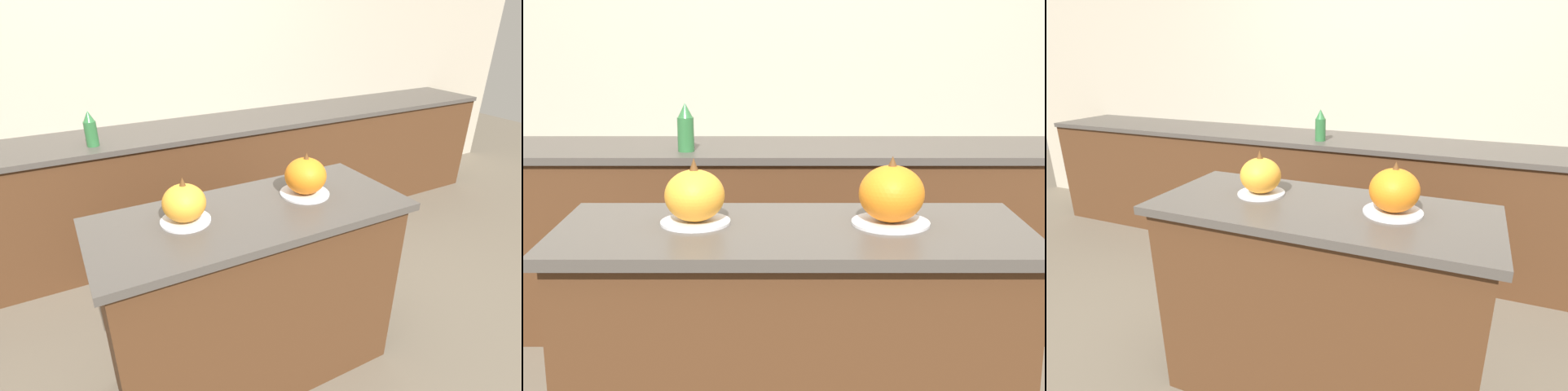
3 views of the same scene
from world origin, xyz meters
The scene contains 7 objects.
ground_plane centered at (0.00, 0.00, 0.00)m, with size 12.00×12.00×0.00m, color #665B4C.
wall_back centered at (0.00, 1.76, 1.25)m, with size 8.00×0.06×2.50m.
kitchen_island centered at (0.00, 0.00, 0.47)m, with size 1.38×0.57×0.93m.
back_counter centered at (0.00, 1.43, 0.46)m, with size 6.00×0.60×0.91m.
pumpkin_cake_left centered at (-0.29, 0.05, 1.00)m, with size 0.21×0.21×0.20m.
pumpkin_cake_right centered at (0.29, 0.04, 1.01)m, with size 0.23×0.23×0.20m.
bottle_tall centered at (-0.48, 1.29, 1.02)m, with size 0.08×0.08×0.22m.
Camera 1 is at (-0.70, -1.38, 1.73)m, focal length 28.00 mm.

